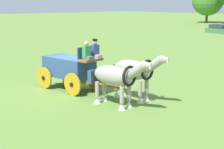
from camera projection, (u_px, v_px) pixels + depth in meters
name	position (u px, v px, depth m)	size (l,w,h in m)	color
ground_plane	(69.00, 89.00, 17.39)	(220.00, 220.00, 0.00)	olive
show_wagon	(71.00, 68.00, 17.03)	(5.65, 1.99, 2.67)	#2D4C7A
draft_horse_near	(134.00, 71.00, 15.20)	(3.00, 1.14, 2.20)	#9E998E
draft_horse_off	(116.00, 77.00, 14.25)	(3.07, 1.11, 2.14)	#9E998E
parked_vehicle_a	(220.00, 30.00, 48.40)	(4.28, 2.40, 1.24)	#477047
tree_a	(208.00, 0.00, 72.20)	(6.76, 6.76, 8.28)	brown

